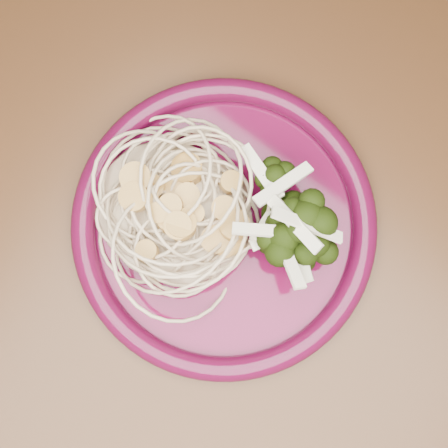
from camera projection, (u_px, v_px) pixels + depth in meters
dining_table at (178, 150)px, 0.68m from camera, size 1.20×0.80×0.75m
dinner_plate at (224, 226)px, 0.56m from camera, size 0.36×0.36×0.02m
spaghetti_pile at (171, 210)px, 0.55m from camera, size 0.18×0.17×0.03m
scallop_cluster at (167, 202)px, 0.51m from camera, size 0.17×0.17×0.04m
broccoli_pile at (290, 239)px, 0.53m from camera, size 0.15×0.18×0.06m
onion_garnish at (295, 234)px, 0.50m from camera, size 0.10×0.12×0.05m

